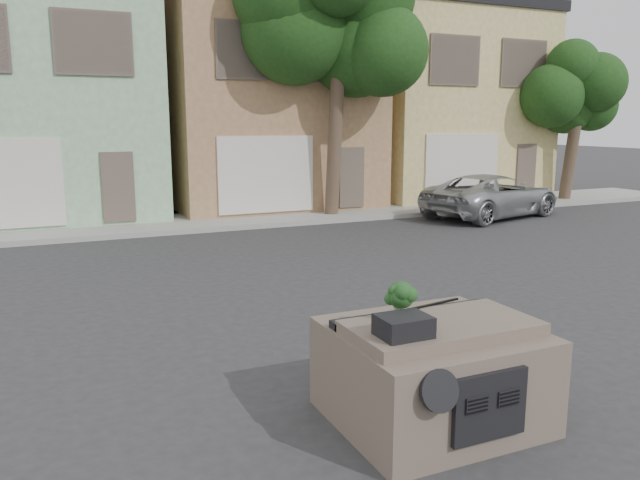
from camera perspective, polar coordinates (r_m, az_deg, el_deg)
ground_plane at (r=9.40m, az=-0.41°, el=-8.48°), size 120.00×120.00×0.00m
sidewalk at (r=19.20m, az=-13.21°, el=1.45°), size 40.00×3.00×0.15m
townhouse_mint at (r=22.62m, az=-24.58°, el=11.57°), size 7.20×8.20×7.55m
townhouse_tan at (r=23.86m, az=-5.87°, el=12.38°), size 7.20×8.20×7.55m
townhouse_beige at (r=27.19m, az=9.64°, el=12.09°), size 7.20×8.20×7.55m
silver_pickup at (r=21.26m, az=15.36°, el=2.04°), size 5.49×3.52×1.41m
tree_near at (r=19.90m, az=1.37°, el=14.12°), size 4.40×4.00×8.50m
tree_far at (r=25.82m, az=22.11°, el=9.81°), size 3.20×3.00×6.00m
car_dashboard at (r=6.75m, az=10.18°, el=-11.54°), size 2.00×1.80×1.12m
instrument_hump at (r=5.94m, az=7.65°, el=-7.80°), size 0.48×0.38×0.20m
wiper_arm at (r=7.00m, az=10.47°, el=-5.75°), size 0.69×0.15×0.02m
broccoli at (r=6.38m, az=7.42°, el=-5.50°), size 0.47×0.47×0.41m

